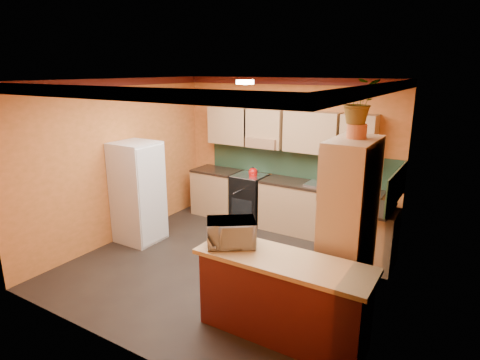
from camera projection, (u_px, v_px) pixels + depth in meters
name	position (u px, v px, depth m)	size (l,w,h in m)	color
room_shell	(235.00, 124.00, 5.68)	(4.24, 4.24, 2.72)	black
base_cabinets_back	(279.00, 204.00, 7.37)	(3.65, 0.60, 0.88)	tan
countertop_back	(280.00, 180.00, 7.25)	(3.65, 0.62, 0.04)	black
stove	(250.00, 198.00, 7.68)	(0.58, 0.58, 0.91)	black
kettle	(253.00, 172.00, 7.44)	(0.17, 0.17, 0.18)	#AB0D0B
sink	(321.00, 185.00, 6.85)	(0.48, 0.40, 0.03)	silver
base_cabinets_right	(367.00, 237.00, 5.93)	(0.60, 0.80, 0.88)	tan
countertop_right	(370.00, 208.00, 5.81)	(0.62, 0.80, 0.04)	black
fridge	(138.00, 192.00, 6.71)	(0.68, 0.66, 1.70)	silver
pantry	(348.00, 227.00, 4.70)	(0.48, 0.90, 2.10)	tan
fern_pot	(357.00, 131.00, 4.44)	(0.22, 0.22, 0.16)	#B0532A
fern	(359.00, 101.00, 4.35)	(0.44, 0.38, 0.49)	tan
breakfast_bar	(282.00, 300.00, 4.33)	(1.80, 0.55, 0.88)	#511612
bar_top	(283.00, 261.00, 4.20)	(1.90, 0.65, 0.05)	tan
microwave	(231.00, 233.00, 4.48)	(0.54, 0.36, 0.30)	silver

